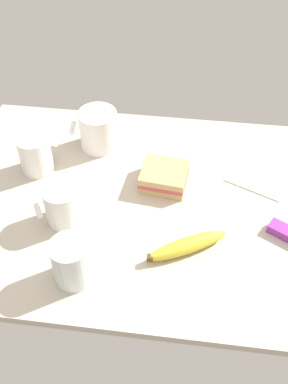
{
  "coord_description": "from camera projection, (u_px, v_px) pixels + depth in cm",
  "views": [
    {
      "loc": [
        -8.66,
        68.09,
        77.37
      ],
      "look_at": [
        0.0,
        0.0,
        5.0
      ],
      "focal_mm": 41.78,
      "sensor_mm": 36.0,
      "label": 1
    }
  ],
  "objects": [
    {
      "name": "tabletop",
      "position": [
        144.0,
        204.0,
        1.03
      ],
      "size": [
        90.0,
        64.0,
        2.0
      ],
      "primitive_type": "cube",
      "color": "#BCB29E",
      "rests_on": "ground"
    },
    {
      "name": "coffee_mug_black",
      "position": [
        35.0,
        153.0,
        1.06
      ],
      "size": [
        8.49,
        9.63,
        9.64
      ],
      "color": "white",
      "rests_on": "tabletop"
    },
    {
      "name": "coffee_mug_milky",
      "position": [
        98.0,
        129.0,
        1.12
      ],
      "size": [
        12.02,
        9.52,
        10.17
      ],
      "color": "white",
      "rests_on": "tabletop"
    },
    {
      "name": "coffee_mug_spare",
      "position": [
        63.0,
        205.0,
        0.95
      ],
      "size": [
        9.84,
        8.28,
        9.39
      ],
      "color": "white",
      "rests_on": "tabletop"
    },
    {
      "name": "sandwich_main",
      "position": [
        164.0,
        177.0,
        1.04
      ],
      "size": [
        11.41,
        10.49,
        4.4
      ],
      "color": "tan",
      "rests_on": "tabletop"
    },
    {
      "name": "glass_of_milk",
      "position": [
        72.0,
        264.0,
        0.85
      ],
      "size": [
        7.63,
        7.63,
        10.04
      ],
      "color": "silver",
      "rests_on": "tabletop"
    },
    {
      "name": "banana",
      "position": [
        187.0,
        245.0,
        0.91
      ],
      "size": [
        16.92,
        11.47,
        3.41
      ],
      "color": "yellow",
      "rests_on": "tabletop"
    },
    {
      "name": "paper_napkin",
      "position": [
        262.0,
        173.0,
        1.08
      ],
      "size": [
        17.98,
        17.98,
        0.3
      ],
      "primitive_type": "cube",
      "rotation": [
        0.0,
        0.0,
        -0.41
      ],
      "color": "white",
      "rests_on": "tabletop"
    }
  ]
}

